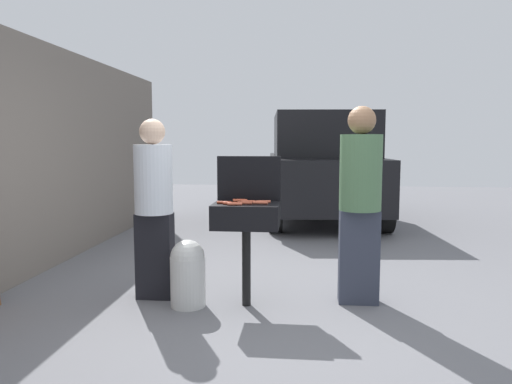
{
  "coord_description": "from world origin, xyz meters",
  "views": [
    {
      "loc": [
        0.38,
        -4.33,
        1.51
      ],
      "look_at": [
        -0.09,
        0.45,
        1.0
      ],
      "focal_mm": 33.73,
      "sensor_mm": 36.0,
      "label": 1
    }
  ],
  "objects_px": {
    "hot_dog_4": "(248,202)",
    "propane_tank": "(188,272)",
    "hot_dog_5": "(235,204)",
    "hot_dog_8": "(240,201)",
    "hot_dog_0": "(224,203)",
    "hot_dog_7": "(240,200)",
    "bbq_grill": "(246,219)",
    "person_right": "(360,198)",
    "hot_dog_1": "(245,203)",
    "hot_dog_6": "(263,202)",
    "person_left": "(154,202)",
    "hot_dog_2": "(230,203)",
    "parked_minivan": "(320,166)",
    "hot_dog_3": "(260,203)"
  },
  "relations": [
    {
      "from": "hot_dog_2",
      "to": "hot_dog_7",
      "type": "bearing_deg",
      "value": 76.53
    },
    {
      "from": "bbq_grill",
      "to": "hot_dog_6",
      "type": "xyz_separation_m",
      "value": [
        0.15,
        0.03,
        0.16
      ]
    },
    {
      "from": "hot_dog_1",
      "to": "hot_dog_0",
      "type": "bearing_deg",
      "value": 177.52
    },
    {
      "from": "hot_dog_0",
      "to": "hot_dog_4",
      "type": "height_order",
      "value": "same"
    },
    {
      "from": "bbq_grill",
      "to": "hot_dog_2",
      "type": "distance_m",
      "value": 0.23
    },
    {
      "from": "hot_dog_6",
      "to": "parked_minivan",
      "type": "distance_m",
      "value": 5.14
    },
    {
      "from": "person_right",
      "to": "hot_dog_3",
      "type": "bearing_deg",
      "value": 22.24
    },
    {
      "from": "parked_minivan",
      "to": "hot_dog_3",
      "type": "bearing_deg",
      "value": 77.6
    },
    {
      "from": "hot_dog_0",
      "to": "hot_dog_4",
      "type": "bearing_deg",
      "value": 23.03
    },
    {
      "from": "hot_dog_5",
      "to": "hot_dog_8",
      "type": "relative_size",
      "value": 1.0
    },
    {
      "from": "parked_minivan",
      "to": "bbq_grill",
      "type": "bearing_deg",
      "value": 76.12
    },
    {
      "from": "hot_dog_7",
      "to": "hot_dog_8",
      "type": "distance_m",
      "value": 0.04
    },
    {
      "from": "bbq_grill",
      "to": "hot_dog_7",
      "type": "relative_size",
      "value": 7.3
    },
    {
      "from": "bbq_grill",
      "to": "hot_dog_7",
      "type": "distance_m",
      "value": 0.21
    },
    {
      "from": "hot_dog_2",
      "to": "hot_dog_3",
      "type": "distance_m",
      "value": 0.27
    },
    {
      "from": "bbq_grill",
      "to": "propane_tank",
      "type": "relative_size",
      "value": 1.54
    },
    {
      "from": "hot_dog_1",
      "to": "hot_dog_4",
      "type": "distance_m",
      "value": 0.1
    },
    {
      "from": "hot_dog_2",
      "to": "hot_dog_4",
      "type": "height_order",
      "value": "same"
    },
    {
      "from": "person_right",
      "to": "hot_dog_4",
      "type": "bearing_deg",
      "value": 16.49
    },
    {
      "from": "hot_dog_7",
      "to": "person_right",
      "type": "xyz_separation_m",
      "value": [
        1.11,
        0.06,
        0.03
      ]
    },
    {
      "from": "propane_tank",
      "to": "person_left",
      "type": "relative_size",
      "value": 0.36
    },
    {
      "from": "hot_dog_3",
      "to": "person_left",
      "type": "bearing_deg",
      "value": 170.13
    },
    {
      "from": "hot_dog_0",
      "to": "hot_dog_7",
      "type": "distance_m",
      "value": 0.21
    },
    {
      "from": "hot_dog_1",
      "to": "hot_dog_2",
      "type": "relative_size",
      "value": 1.0
    },
    {
      "from": "hot_dog_2",
      "to": "propane_tank",
      "type": "bearing_deg",
      "value": 175.34
    },
    {
      "from": "hot_dog_8",
      "to": "parked_minivan",
      "type": "xyz_separation_m",
      "value": [
        0.9,
        5.05,
        0.06
      ]
    },
    {
      "from": "bbq_grill",
      "to": "person_right",
      "type": "bearing_deg",
      "value": 10.04
    },
    {
      "from": "person_right",
      "to": "hot_dog_1",
      "type": "bearing_deg",
      "value": 21.48
    },
    {
      "from": "hot_dog_2",
      "to": "hot_dog_7",
      "type": "relative_size",
      "value": 1.0
    },
    {
      "from": "bbq_grill",
      "to": "hot_dog_4",
      "type": "xyz_separation_m",
      "value": [
        0.02,
        0.03,
        0.16
      ]
    },
    {
      "from": "hot_dog_7",
      "to": "propane_tank",
      "type": "xyz_separation_m",
      "value": [
        -0.46,
        -0.2,
        -0.64
      ]
    },
    {
      "from": "hot_dog_1",
      "to": "hot_dog_8",
      "type": "distance_m",
      "value": 0.16
    },
    {
      "from": "hot_dog_7",
      "to": "person_left",
      "type": "xyz_separation_m",
      "value": [
        -0.83,
        0.01,
        -0.03
      ]
    },
    {
      "from": "hot_dog_1",
      "to": "person_right",
      "type": "height_order",
      "value": "person_right"
    },
    {
      "from": "hot_dog_4",
      "to": "propane_tank",
      "type": "bearing_deg",
      "value": -168.97
    },
    {
      "from": "hot_dog_1",
      "to": "hot_dog_6",
      "type": "distance_m",
      "value": 0.19
    },
    {
      "from": "hot_dog_6",
      "to": "parked_minivan",
      "type": "bearing_deg",
      "value": 82.34
    },
    {
      "from": "hot_dog_1",
      "to": "person_left",
      "type": "height_order",
      "value": "person_left"
    },
    {
      "from": "hot_dog_5",
      "to": "hot_dog_2",
      "type": "bearing_deg",
      "value": 136.98
    },
    {
      "from": "hot_dog_3",
      "to": "propane_tank",
      "type": "bearing_deg",
      "value": -177.46
    },
    {
      "from": "hot_dog_5",
      "to": "hot_dog_6",
      "type": "height_order",
      "value": "same"
    },
    {
      "from": "propane_tank",
      "to": "hot_dog_7",
      "type": "bearing_deg",
      "value": 23.22
    },
    {
      "from": "hot_dog_1",
      "to": "propane_tank",
      "type": "relative_size",
      "value": 0.21
    },
    {
      "from": "hot_dog_0",
      "to": "hot_dog_1",
      "type": "xyz_separation_m",
      "value": [
        0.19,
        -0.01,
        0.0
      ]
    },
    {
      "from": "hot_dog_6",
      "to": "hot_dog_8",
      "type": "bearing_deg",
      "value": 168.53
    },
    {
      "from": "hot_dog_1",
      "to": "parked_minivan",
      "type": "height_order",
      "value": "parked_minivan"
    },
    {
      "from": "hot_dog_8",
      "to": "propane_tank",
      "type": "height_order",
      "value": "hot_dog_8"
    },
    {
      "from": "bbq_grill",
      "to": "hot_dog_3",
      "type": "height_order",
      "value": "hot_dog_3"
    },
    {
      "from": "hot_dog_5",
      "to": "person_right",
      "type": "bearing_deg",
      "value": 16.64
    },
    {
      "from": "hot_dog_4",
      "to": "person_right",
      "type": "xyz_separation_m",
      "value": [
        1.02,
        0.15,
        0.03
      ]
    }
  ]
}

